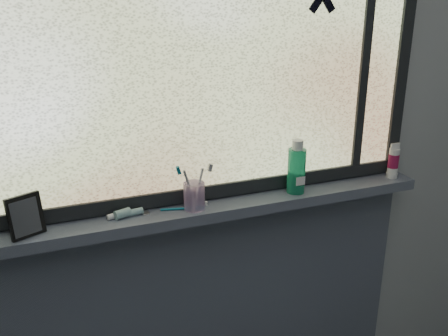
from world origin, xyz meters
name	(u,v)px	position (x,y,z in m)	size (l,w,h in m)	color
wall_back	(211,135)	(0.00, 1.30, 1.25)	(3.00, 0.01, 2.50)	#9EA3A8
windowsill	(218,208)	(0.00, 1.23, 1.00)	(1.62, 0.14, 0.04)	#4A5163
sill_apron	(214,319)	(0.00, 1.29, 0.49)	(1.62, 0.02, 0.98)	#4A5163
window_pane	(212,55)	(0.00, 1.28, 1.53)	(1.50, 0.01, 1.00)	silver
frame_bottom	(214,191)	(0.00, 1.28, 1.05)	(1.60, 0.03, 0.05)	black
frame_right	(403,46)	(0.78, 1.28, 1.53)	(0.05, 0.03, 1.10)	black
frame_mullion	(365,48)	(0.60, 1.28, 1.53)	(0.04, 0.03, 1.00)	black
vanity_mirror	(25,216)	(-0.63, 1.21, 1.09)	(0.11, 0.05, 0.13)	black
toothpaste_tube	(128,213)	(-0.32, 1.23, 1.04)	(0.17, 0.04, 0.03)	silver
toothbrush_cup	(194,196)	(-0.09, 1.22, 1.07)	(0.07, 0.07, 0.10)	#D6ACE3
toothbrush_lying	(182,208)	(-0.14, 1.22, 1.03)	(0.18, 0.02, 0.01)	#0E6880
mouthwash_bottle	(297,166)	(0.31, 1.22, 1.12)	(0.07, 0.07, 0.17)	#20A675
cream_tube	(394,159)	(0.74, 1.22, 1.10)	(0.04, 0.04, 0.10)	silver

